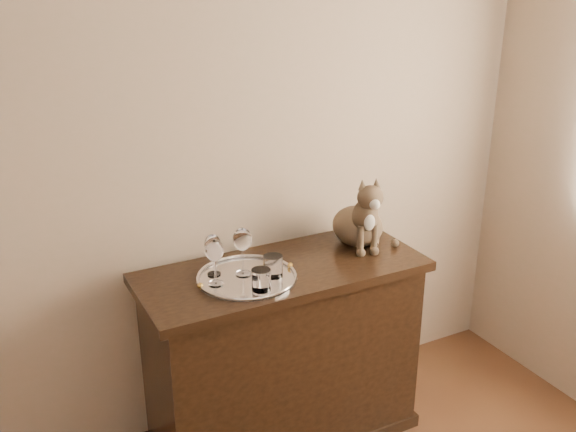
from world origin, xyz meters
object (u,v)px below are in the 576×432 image
wine_glass_d (243,251)px  tumbler_b (261,280)px  sideboard (283,355)px  tray (247,278)px  wine_glass_c (215,262)px  tumbler_a (273,266)px  wine_glass_a (213,255)px  cat (358,208)px

wine_glass_d → tumbler_b: (0.01, -0.15, -0.06)m
sideboard → tray: (-0.18, -0.03, 0.43)m
wine_glass_c → tumbler_a: (0.23, -0.04, -0.05)m
wine_glass_a → sideboard: bearing=-11.2°
cat → wine_glass_d: bearing=-161.6°
wine_glass_d → tumbler_a: wine_glass_d is taller
tray → cat: cat is taller
tumbler_a → wine_glass_d: bearing=144.5°
tray → cat: 0.62m
sideboard → tumbler_a: bearing=-139.4°
cat → sideboard: bearing=-158.3°
sideboard → cat: bearing=9.7°
sideboard → wine_glass_a: wine_glass_a is taller
wine_glass_a → wine_glass_c: wine_glass_c is taller
sideboard → wine_glass_d: bearing=178.3°
tray → wine_glass_d: 0.11m
tumbler_a → tumbler_b: 0.12m
wine_glass_a → tumbler_a: bearing=-30.7°
sideboard → wine_glass_c: (-0.30, -0.02, 0.53)m
wine_glass_c → sideboard: bearing=4.5°
cat → tumbler_a: bearing=-152.4°
wine_glass_d → tray: bearing=-89.7°
wine_glass_d → tumbler_b: 0.16m
wine_glass_d → tumbler_b: size_ratio=2.37×
wine_glass_c → cat: cat is taller
tumbler_a → cat: cat is taller
wine_glass_c → tumbler_b: size_ratio=2.23×
sideboard → tumbler_b: size_ratio=14.26×
wine_glass_d → cat: bearing=6.3°
wine_glass_d → tumbler_a: bearing=-35.5°
tumbler_a → tumbler_b: size_ratio=1.04×
tumbler_b → tumbler_a: bearing=42.4°
tumbler_a → wine_glass_a: bearing=149.3°
tumbler_b → cat: 0.63m
tray → wine_glass_a: (-0.11, 0.09, 0.09)m
wine_glass_a → wine_glass_d: 0.12m
sideboard → tumbler_b: (-0.17, -0.15, 0.48)m
tray → wine_glass_d: bearing=90.3°
sideboard → cat: cat is taller
tray → tumbler_b: tumbler_b is taller
sideboard → wine_glass_c: 0.61m
tray → wine_glass_a: bearing=140.9°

